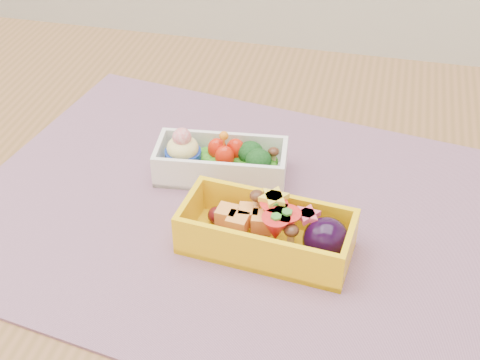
% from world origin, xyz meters
% --- Properties ---
extents(table, '(1.20, 0.80, 0.75)m').
position_xyz_m(table, '(0.00, 0.00, 0.65)').
color(table, brown).
rests_on(table, ground).
extents(placemat, '(0.61, 0.51, 0.00)m').
position_xyz_m(placemat, '(0.02, -0.00, 0.75)').
color(placemat, gray).
rests_on(placemat, table).
extents(bento_white, '(0.15, 0.08, 0.06)m').
position_xyz_m(bento_white, '(-0.01, 0.05, 0.77)').
color(bento_white, white).
rests_on(bento_white, placemat).
extents(bento_yellow, '(0.17, 0.09, 0.06)m').
position_xyz_m(bento_yellow, '(0.07, -0.05, 0.78)').
color(bento_yellow, yellow).
rests_on(bento_yellow, placemat).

